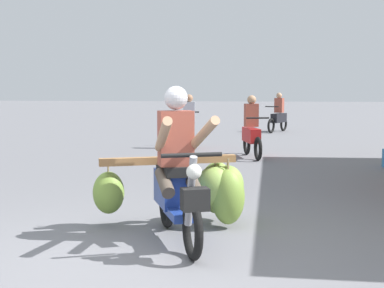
{
  "coord_description": "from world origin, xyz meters",
  "views": [
    {
      "loc": [
        1.17,
        -4.58,
        1.56
      ],
      "look_at": [
        0.26,
        1.76,
        0.9
      ],
      "focal_mm": 50.9,
      "sensor_mm": 36.0,
      "label": 1
    }
  ],
  "objects": [
    {
      "name": "ground_plane",
      "position": [
        0.0,
        0.0,
        0.0
      ],
      "size": [
        120.0,
        120.0,
        0.0
      ],
      "primitive_type": "plane",
      "color": "slate"
    },
    {
      "name": "motorbike_main_loaded",
      "position": [
        0.36,
        1.19,
        0.52
      ],
      "size": [
        1.76,
        1.95,
        1.58
      ],
      "color": "black",
      "rests_on": "ground"
    },
    {
      "name": "motorbike_distant_ahead_left",
      "position": [
        0.77,
        7.74,
        0.57
      ],
      "size": [
        0.63,
        1.59,
        1.4
      ],
      "color": "black",
      "rests_on": "ground"
    },
    {
      "name": "motorbike_distant_ahead_right",
      "position": [
        -0.9,
        9.33,
        0.57
      ],
      "size": [
        0.5,
        1.62,
        1.4
      ],
      "color": "black",
      "rests_on": "ground"
    },
    {
      "name": "motorbike_distant_far_ahead",
      "position": [
        1.48,
        15.05,
        0.57
      ],
      "size": [
        0.81,
        1.51,
        1.4
      ],
      "color": "black",
      "rests_on": "ground"
    }
  ]
}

